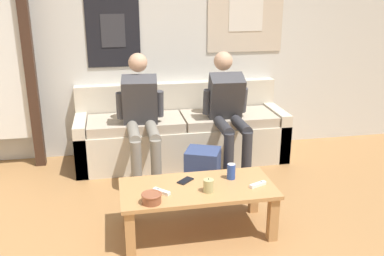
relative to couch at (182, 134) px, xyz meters
The scene contains 12 objects.
wall_back 1.05m from the couch, 103.99° to the left, with size 10.00×0.07×2.55m.
couch is the anchor object (origin of this frame).
coffee_table 1.50m from the couch, 95.01° to the right, with size 1.17×0.55×0.38m.
person_seated_adult 0.70m from the couch, 140.34° to the right, with size 0.47×0.89×1.21m.
person_seated_teen 0.66m from the couch, 39.48° to the right, with size 0.47×0.90×1.19m.
backpack 0.81m from the couch, 85.85° to the right, with size 0.38×0.38×0.40m.
ceramic_bowl 1.75m from the couch, 106.54° to the right, with size 0.15×0.15×0.07m.
pillar_candle 1.59m from the couch, 92.48° to the right, with size 0.08×0.08×0.11m.
drink_can_blue 1.42m from the couch, 83.61° to the right, with size 0.07×0.07×0.12m.
game_controller_near_left 1.60m from the couch, 104.96° to the right, with size 0.12×0.13×0.03m.
game_controller_near_right 1.60m from the couch, 78.42° to the right, with size 0.15×0.09×0.03m.
cell_phone 1.40m from the couch, 98.44° to the right, with size 0.14×0.14×0.01m.
Camera 1 is at (-0.64, -2.38, 1.83)m, focal length 40.00 mm.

